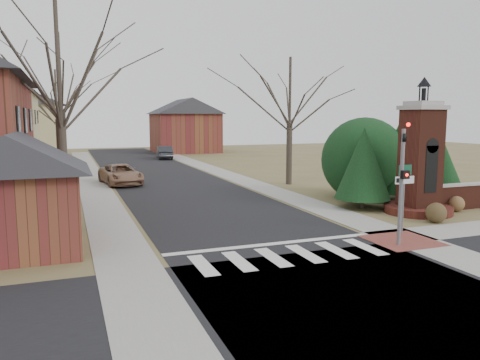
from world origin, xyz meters
name	(u,v)px	position (x,y,z in m)	size (l,w,h in m)	color
ground	(300,263)	(0.00, 0.00, 0.00)	(120.00, 120.00, 0.00)	brown
main_street	(164,178)	(0.00, 22.00, 0.01)	(8.00, 70.00, 0.01)	black
cross_street	(355,296)	(0.00, -3.00, 0.01)	(120.00, 8.00, 0.01)	black
crosswalk_zone	(289,256)	(0.00, 0.80, 0.01)	(8.00, 2.20, 0.02)	silver
stop_bar	(271,244)	(0.00, 2.30, 0.01)	(8.00, 0.35, 0.02)	silver
sidewalk_right_main	(229,175)	(5.20, 22.00, 0.01)	(2.00, 60.00, 0.02)	gray
sidewalk_left	(92,182)	(-5.20, 22.00, 0.01)	(2.00, 60.00, 0.02)	gray
curb_apron	(402,241)	(4.80, 1.00, 0.01)	(2.40, 2.40, 0.02)	brown
traffic_signal_pole	(402,175)	(4.30, 0.57, 2.59)	(0.28, 0.41, 4.50)	slate
sign_post	(404,185)	(5.59, 1.99, 1.95)	(0.90, 0.07, 2.75)	slate
brick_gate_monument	(420,168)	(9.00, 4.99, 2.17)	(3.20, 3.20, 6.47)	#542418
garage_left	(15,188)	(-8.52, 4.49, 2.24)	(4.80, 4.80, 4.29)	brown
house_distant_left	(18,120)	(-12.01, 48.00, 4.25)	(10.80, 8.80, 8.53)	#C7BC85
house_distant_right	(185,124)	(7.99, 47.99, 3.65)	(8.80, 8.80, 7.30)	brown
evergreen_near	(363,163)	(7.20, 7.00, 2.30)	(2.80, 2.80, 4.10)	#473D33
evergreen_mid	(401,154)	(10.50, 8.20, 2.60)	(3.40, 3.40, 4.70)	#473D33
evergreen_far	(442,167)	(12.50, 7.20, 1.90)	(2.40, 2.40, 3.30)	#473D33
evergreen_mass	(364,156)	(9.00, 9.50, 2.40)	(4.80, 4.80, 4.80)	black
bare_tree_0	(57,44)	(-7.00, 9.00, 7.70)	(8.05, 8.05, 11.15)	#473D33
bare_tree_1	(60,66)	(-7.00, 22.00, 8.03)	(8.40, 8.40, 11.64)	#473D33
bare_tree_2	(56,91)	(-7.50, 35.00, 7.03)	(7.35, 7.35, 10.19)	#473D33
bare_tree_3	(290,86)	(7.50, 16.00, 6.69)	(7.00, 7.00, 9.70)	#473D33
pickup_truck	(121,174)	(-3.40, 20.04, 0.69)	(2.28, 4.95, 1.38)	#996F53
distant_car	(165,152)	(3.40, 38.69, 0.71)	(1.51, 4.34, 1.43)	#2E3035
dry_shrub_left	(436,213)	(8.24, 3.00, 0.45)	(0.89, 0.89, 0.89)	#4D3C23
dry_shrub_right	(456,204)	(11.00, 4.60, 0.38)	(0.77, 0.77, 0.77)	brown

